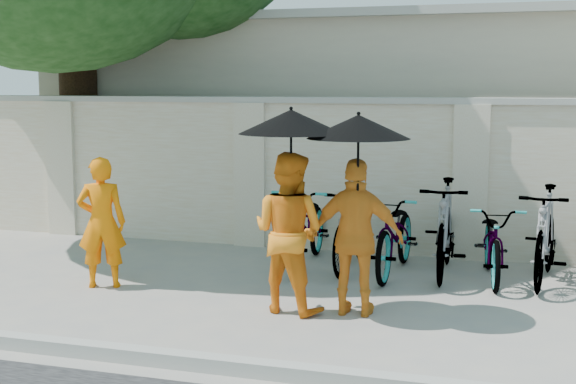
% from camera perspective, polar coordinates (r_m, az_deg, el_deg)
% --- Properties ---
extents(ground, '(80.00, 80.00, 0.00)m').
position_cam_1_polar(ground, '(8.18, -3.39, -8.33)').
color(ground, '#A39A89').
extents(kerb, '(40.00, 0.16, 0.12)m').
position_cam_1_polar(kerb, '(6.68, -8.66, -11.61)').
color(kerb, '#A1A198').
rests_on(kerb, ground).
extents(compound_wall, '(20.00, 0.30, 2.00)m').
position_cam_1_polar(compound_wall, '(10.78, 7.61, 0.94)').
color(compound_wall, silver).
rests_on(compound_wall, ground).
extents(building_behind, '(14.00, 6.00, 3.20)m').
position_cam_1_polar(building_behind, '(14.39, 14.18, 4.86)').
color(building_behind, '#BBB197').
rests_on(building_behind, ground).
extents(monk_left, '(0.63, 0.53, 1.47)m').
position_cam_1_polar(monk_left, '(9.13, -13.12, -2.12)').
color(monk_left, orange).
rests_on(monk_left, ground).
extents(monk_center, '(0.91, 0.78, 1.60)m').
position_cam_1_polar(monk_center, '(7.95, 0.04, -2.88)').
color(monk_center, orange).
rests_on(monk_center, ground).
extents(parasol_center, '(1.02, 1.02, 1.11)m').
position_cam_1_polar(parasol_center, '(7.73, 0.22, 5.02)').
color(parasol_center, black).
rests_on(parasol_center, ground).
extents(monk_right, '(0.91, 0.39, 1.55)m').
position_cam_1_polar(monk_right, '(7.84, 4.92, -3.24)').
color(monk_right, orange).
rests_on(monk_right, ground).
extents(parasol_right, '(0.99, 0.99, 1.09)m').
position_cam_1_polar(parasol_right, '(7.63, 5.03, 4.64)').
color(parasol_right, black).
rests_on(parasol_right, ground).
extents(bike_0, '(0.80, 1.96, 1.01)m').
position_cam_1_polar(bike_0, '(9.98, 1.41, -2.42)').
color(bike_0, slate).
rests_on(bike_0, ground).
extents(bike_1, '(0.52, 1.73, 1.04)m').
position_cam_1_polar(bike_1, '(9.82, 4.54, -2.52)').
color(bike_1, slate).
rests_on(bike_1, ground).
extents(bike_2, '(0.70, 1.88, 0.98)m').
position_cam_1_polar(bike_2, '(9.63, 7.69, -2.96)').
color(bike_2, slate).
rests_on(bike_2, ground).
extents(bike_3, '(0.61, 1.92, 1.14)m').
position_cam_1_polar(bike_3, '(9.63, 11.10, -2.54)').
color(bike_3, slate).
rests_on(bike_3, ground).
extents(bike_4, '(0.82, 1.78, 0.90)m').
position_cam_1_polar(bike_4, '(9.54, 14.41, -3.47)').
color(bike_4, slate).
rests_on(bike_4, ground).
extents(bike_5, '(0.71, 1.88, 1.11)m').
position_cam_1_polar(bike_5, '(9.55, 17.83, -2.95)').
color(bike_5, slate).
rests_on(bike_5, ground).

